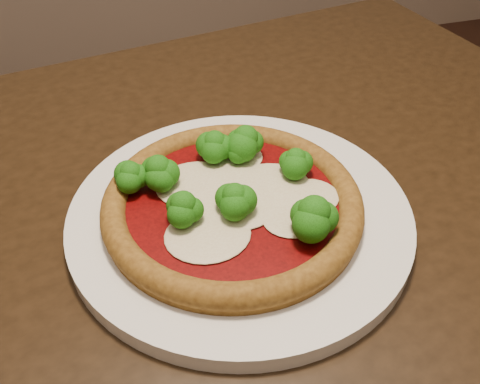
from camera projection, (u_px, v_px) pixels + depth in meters
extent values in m
cube|color=black|center=(228.00, 245.00, 0.55)|extent=(1.21, 1.05, 0.04)
cylinder|color=black|center=(350.00, 179.00, 1.22)|extent=(0.06, 0.06, 0.71)
cylinder|color=silver|center=(240.00, 215.00, 0.54)|extent=(0.34, 0.34, 0.02)
cylinder|color=brown|center=(233.00, 208.00, 0.53)|extent=(0.25, 0.25, 0.01)
torus|color=brown|center=(232.00, 202.00, 0.52)|extent=(0.26, 0.26, 0.03)
cylinder|color=#620404|center=(232.00, 202.00, 0.52)|extent=(0.21, 0.21, 0.00)
ellipsoid|color=beige|center=(230.00, 196.00, 0.53)|extent=(0.11, 0.10, 0.01)
ellipsoid|color=beige|center=(236.00, 158.00, 0.57)|extent=(0.06, 0.05, 0.00)
ellipsoid|color=beige|center=(309.00, 197.00, 0.53)|extent=(0.06, 0.05, 0.00)
ellipsoid|color=beige|center=(196.00, 184.00, 0.54)|extent=(0.08, 0.07, 0.01)
ellipsoid|color=beige|center=(269.00, 187.00, 0.54)|extent=(0.09, 0.08, 0.01)
ellipsoid|color=beige|center=(293.00, 218.00, 0.50)|extent=(0.06, 0.05, 0.00)
ellipsoid|color=beige|center=(208.00, 235.00, 0.49)|extent=(0.08, 0.07, 0.01)
ellipsoid|color=#258415|center=(241.00, 147.00, 0.56)|extent=(0.04, 0.04, 0.03)
ellipsoid|color=#258415|center=(183.00, 206.00, 0.48)|extent=(0.04, 0.04, 0.04)
ellipsoid|color=#258415|center=(162.00, 173.00, 0.52)|extent=(0.04, 0.04, 0.03)
ellipsoid|color=#258415|center=(296.00, 160.00, 0.54)|extent=(0.04, 0.04, 0.03)
ellipsoid|color=#258415|center=(235.00, 198.00, 0.49)|extent=(0.04, 0.04, 0.04)
ellipsoid|color=#258415|center=(215.00, 144.00, 0.56)|extent=(0.04, 0.04, 0.04)
ellipsoid|color=#258415|center=(131.00, 174.00, 0.52)|extent=(0.04, 0.04, 0.03)
ellipsoid|color=#258415|center=(314.00, 214.00, 0.47)|extent=(0.05, 0.05, 0.04)
ellipsoid|color=#258415|center=(158.00, 170.00, 0.52)|extent=(0.04, 0.04, 0.04)
ellipsoid|color=#258415|center=(246.00, 140.00, 0.56)|extent=(0.05, 0.05, 0.04)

